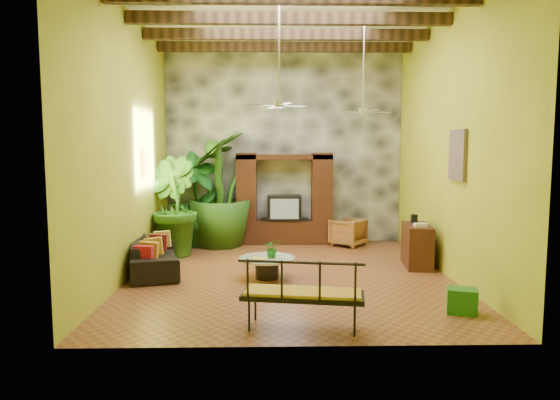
{
  "coord_description": "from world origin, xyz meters",
  "views": [
    {
      "loc": [
        -0.38,
        -9.39,
        2.43
      ],
      "look_at": [
        -0.17,
        0.2,
        1.42
      ],
      "focal_mm": 32.0,
      "sensor_mm": 36.0,
      "label": 1
    }
  ],
  "objects_px": {
    "wicker_armchair": "(348,232)",
    "green_bin": "(462,301)",
    "iron_bench": "(303,291)",
    "ceiling_fan_back": "(363,101)",
    "tall_plant_c": "(219,189)",
    "side_console": "(417,246)",
    "coffee_table": "(267,265)",
    "ceiling_fan_front": "(279,93)",
    "tall_plant_a": "(196,199)",
    "tall_plant_b": "(172,206)",
    "sofa": "(154,255)",
    "entertainment_center": "(284,206)"
  },
  "relations": [
    {
      "from": "sofa",
      "to": "tall_plant_c",
      "type": "relative_size",
      "value": 0.78
    },
    {
      "from": "iron_bench",
      "to": "ceiling_fan_back",
      "type": "bearing_deg",
      "value": 79.2
    },
    {
      "from": "tall_plant_b",
      "to": "ceiling_fan_front",
      "type": "bearing_deg",
      "value": -43.02
    },
    {
      "from": "tall_plant_b",
      "to": "wicker_armchair",
      "type": "bearing_deg",
      "value": 13.28
    },
    {
      "from": "entertainment_center",
      "to": "tall_plant_c",
      "type": "height_order",
      "value": "tall_plant_c"
    },
    {
      "from": "side_console",
      "to": "tall_plant_c",
      "type": "bearing_deg",
      "value": 158.87
    },
    {
      "from": "tall_plant_a",
      "to": "iron_bench",
      "type": "relative_size",
      "value": 1.39
    },
    {
      "from": "ceiling_fan_front",
      "to": "ceiling_fan_back",
      "type": "bearing_deg",
      "value": 41.63
    },
    {
      "from": "sofa",
      "to": "iron_bench",
      "type": "bearing_deg",
      "value": -154.04
    },
    {
      "from": "ceiling_fan_front",
      "to": "iron_bench",
      "type": "xyz_separation_m",
      "value": [
        0.27,
        -2.55,
        -2.87
      ]
    },
    {
      "from": "entertainment_center",
      "to": "iron_bench",
      "type": "height_order",
      "value": "entertainment_center"
    },
    {
      "from": "green_bin",
      "to": "coffee_table",
      "type": "bearing_deg",
      "value": 144.96
    },
    {
      "from": "ceiling_fan_front",
      "to": "iron_bench",
      "type": "relative_size",
      "value": 1.1
    },
    {
      "from": "ceiling_fan_back",
      "to": "iron_bench",
      "type": "distance_m",
      "value": 5.27
    },
    {
      "from": "iron_bench",
      "to": "green_bin",
      "type": "distance_m",
      "value": 2.5
    },
    {
      "from": "tall_plant_b",
      "to": "iron_bench",
      "type": "xyz_separation_m",
      "value": [
        2.64,
        -4.76,
        -0.59
      ]
    },
    {
      "from": "ceiling_fan_back",
      "to": "coffee_table",
      "type": "distance_m",
      "value": 4.03
    },
    {
      "from": "tall_plant_c",
      "to": "iron_bench",
      "type": "height_order",
      "value": "tall_plant_c"
    },
    {
      "from": "iron_bench",
      "to": "side_console",
      "type": "relative_size",
      "value": 1.57
    },
    {
      "from": "tall_plant_c",
      "to": "side_console",
      "type": "height_order",
      "value": "tall_plant_c"
    },
    {
      "from": "tall_plant_b",
      "to": "coffee_table",
      "type": "relative_size",
      "value": 2.18
    },
    {
      "from": "ceiling_fan_front",
      "to": "tall_plant_a",
      "type": "relative_size",
      "value": 0.79
    },
    {
      "from": "wicker_armchair",
      "to": "coffee_table",
      "type": "distance_m",
      "value": 3.68
    },
    {
      "from": "sofa",
      "to": "green_bin",
      "type": "bearing_deg",
      "value": -131.05
    },
    {
      "from": "wicker_armchair",
      "to": "tall_plant_a",
      "type": "xyz_separation_m",
      "value": [
        -3.74,
        -0.06,
        0.84
      ]
    },
    {
      "from": "tall_plant_a",
      "to": "green_bin",
      "type": "bearing_deg",
      "value": -47.52
    },
    {
      "from": "side_console",
      "to": "iron_bench",
      "type": "bearing_deg",
      "value": -119.46
    },
    {
      "from": "coffee_table",
      "to": "iron_bench",
      "type": "xyz_separation_m",
      "value": [
        0.49,
        -2.66,
        0.28
      ]
    },
    {
      "from": "green_bin",
      "to": "ceiling_fan_front",
      "type": "bearing_deg",
      "value": 144.29
    },
    {
      "from": "ceiling_fan_front",
      "to": "tall_plant_b",
      "type": "distance_m",
      "value": 3.96
    },
    {
      "from": "wicker_armchair",
      "to": "coffee_table",
      "type": "height_order",
      "value": "wicker_armchair"
    },
    {
      "from": "tall_plant_a",
      "to": "side_console",
      "type": "height_order",
      "value": "tall_plant_a"
    },
    {
      "from": "ceiling_fan_front",
      "to": "tall_plant_a",
      "type": "xyz_separation_m",
      "value": [
        -1.96,
        3.14,
        -2.22
      ]
    },
    {
      "from": "ceiling_fan_front",
      "to": "side_console",
      "type": "height_order",
      "value": "ceiling_fan_front"
    },
    {
      "from": "iron_bench",
      "to": "green_bin",
      "type": "relative_size",
      "value": 4.04
    },
    {
      "from": "sofa",
      "to": "ceiling_fan_front",
      "type": "bearing_deg",
      "value": -119.73
    },
    {
      "from": "tall_plant_b",
      "to": "side_console",
      "type": "relative_size",
      "value": 2.09
    },
    {
      "from": "sofa",
      "to": "tall_plant_c",
      "type": "distance_m",
      "value": 2.97
    },
    {
      "from": "tall_plant_b",
      "to": "side_console",
      "type": "height_order",
      "value": "tall_plant_b"
    },
    {
      "from": "tall_plant_b",
      "to": "coffee_table",
      "type": "distance_m",
      "value": 3.13
    },
    {
      "from": "ceiling_fan_front",
      "to": "coffee_table",
      "type": "bearing_deg",
      "value": 153.79
    },
    {
      "from": "coffee_table",
      "to": "iron_bench",
      "type": "distance_m",
      "value": 2.72
    },
    {
      "from": "green_bin",
      "to": "tall_plant_c",
      "type": "bearing_deg",
      "value": 128.31
    },
    {
      "from": "coffee_table",
      "to": "tall_plant_b",
      "type": "bearing_deg",
      "value": 135.6
    },
    {
      "from": "tall_plant_a",
      "to": "ceiling_fan_back",
      "type": "bearing_deg",
      "value": -22.22
    },
    {
      "from": "coffee_table",
      "to": "iron_bench",
      "type": "relative_size",
      "value": 0.61
    },
    {
      "from": "tall_plant_c",
      "to": "green_bin",
      "type": "xyz_separation_m",
      "value": [
        4.07,
        -5.15,
        -1.22
      ]
    },
    {
      "from": "ceiling_fan_front",
      "to": "wicker_armchair",
      "type": "bearing_deg",
      "value": 60.92
    },
    {
      "from": "wicker_armchair",
      "to": "ceiling_fan_front",
      "type": "bearing_deg",
      "value": 10.44
    },
    {
      "from": "wicker_armchair",
      "to": "green_bin",
      "type": "height_order",
      "value": "wicker_armchair"
    }
  ]
}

